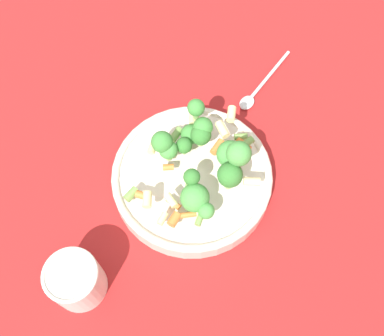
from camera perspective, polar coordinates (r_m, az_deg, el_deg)
ground_plane at (r=0.80m, az=-0.00°, el=-1.88°), size 3.00×3.00×0.00m
bowl at (r=0.78m, az=-0.00°, el=-1.19°), size 0.28×0.28×0.04m
pasta_salad at (r=0.73m, az=1.51°, el=1.13°), size 0.21×0.23×0.10m
cup at (r=0.73m, az=-14.55°, el=-13.62°), size 0.08×0.08×0.08m
spoon at (r=0.91m, az=8.27°, el=9.75°), size 0.07×0.17×0.01m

